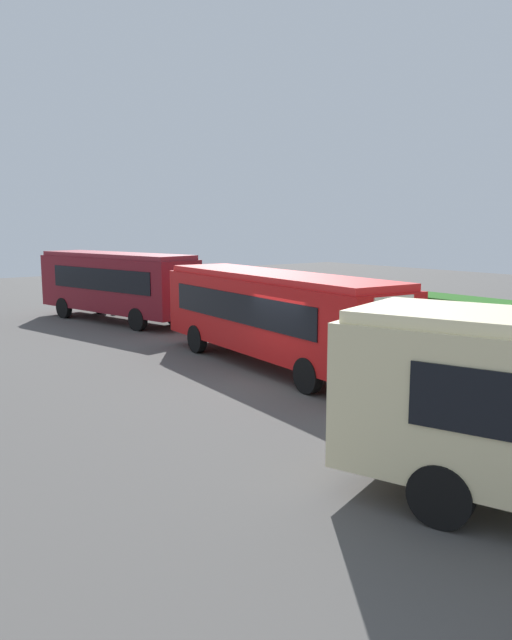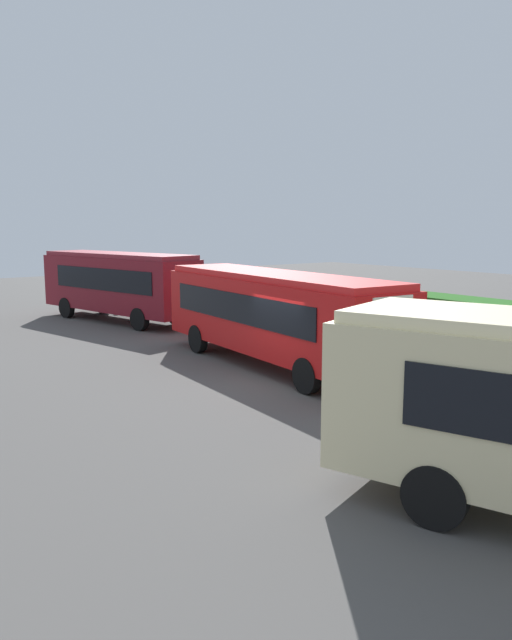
% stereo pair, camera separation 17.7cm
% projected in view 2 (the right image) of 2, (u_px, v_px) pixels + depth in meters
% --- Properties ---
extents(ground_plane, '(83.71, 83.71, 0.00)m').
position_uv_depth(ground_plane, '(284.00, 383.00, 17.76)').
color(ground_plane, '#514F4C').
extents(bus_maroon, '(9.52, 4.21, 3.23)m').
position_uv_depth(bus_maroon, '(118.00, 282.00, 28.85)').
color(bus_maroon, maroon).
rests_on(bus_maroon, ground_plane).
extents(bus_red, '(10.65, 3.20, 3.03)m').
position_uv_depth(bus_red, '(275.00, 312.00, 19.60)').
color(bus_red, red).
rests_on(bus_red, ground_plane).
extents(person_left, '(0.43, 0.46, 1.82)m').
position_uv_depth(person_left, '(124.00, 292.00, 32.92)').
color(person_left, silver).
rests_on(person_left, ground_plane).
extents(person_center, '(0.42, 0.27, 1.89)m').
position_uv_depth(person_center, '(171.00, 294.00, 31.32)').
color(person_center, silver).
rests_on(person_center, ground_plane).
extents(person_right, '(0.37, 0.49, 1.80)m').
position_uv_depth(person_right, '(401.00, 347.00, 18.18)').
color(person_right, black).
rests_on(person_right, ground_plane).
extents(hedge_row, '(53.85, 1.75, 1.87)m').
position_uv_depth(hedge_row, '(461.00, 323.00, 22.58)').
color(hedge_row, '#245E1C').
rests_on(hedge_row, ground_plane).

